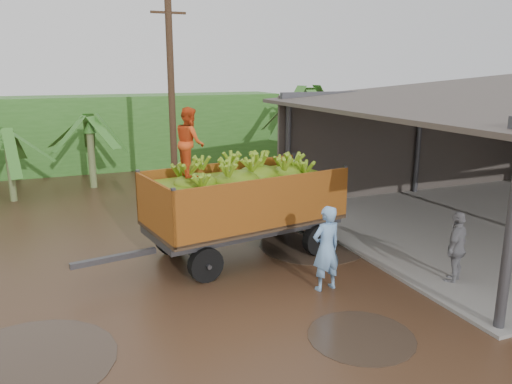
% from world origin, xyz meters
% --- Properties ---
extents(ground, '(100.00, 100.00, 0.00)m').
position_xyz_m(ground, '(0.00, 0.00, 0.00)').
color(ground, black).
rests_on(ground, ground).
extents(hedge_north, '(22.00, 3.00, 3.60)m').
position_xyz_m(hedge_north, '(-2.00, 16.00, 1.80)').
color(hedge_north, '#2D661E').
rests_on(hedge_north, ground).
extents(banana_trailer, '(7.14, 3.25, 4.02)m').
position_xyz_m(banana_trailer, '(2.17, 1.93, 1.53)').
color(banana_trailer, '#C66C1C').
rests_on(banana_trailer, ground).
extents(man_blue, '(0.77, 0.55, 1.97)m').
position_xyz_m(man_blue, '(3.13, -0.81, 0.99)').
color(man_blue, '#77A5D9').
rests_on(man_blue, ground).
extents(man_grey, '(1.11, 0.87, 1.76)m').
position_xyz_m(man_grey, '(6.08, -1.68, 0.88)').
color(man_grey, gray).
rests_on(man_grey, ground).
extents(utility_pole, '(1.20, 0.24, 7.27)m').
position_xyz_m(utility_pole, '(1.62, 7.46, 3.69)').
color(utility_pole, '#47301E').
rests_on(utility_pole, ground).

